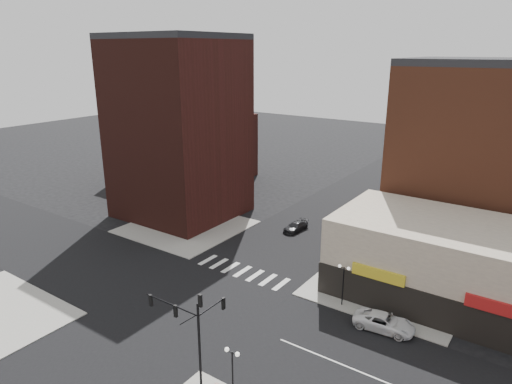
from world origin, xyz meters
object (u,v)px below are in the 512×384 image
Objects in this scene: street_lamp_se_a at (232,362)px; white_suv at (384,322)px; street_lamp_ne at (344,275)px; dark_sedan_north at (296,227)px; traffic_signal at (192,322)px.

white_suv is at bearing 68.54° from street_lamp_se_a.
street_lamp_ne is 0.97× the size of dark_sedan_north.
street_lamp_ne is at bearing 73.25° from traffic_signal.
street_lamp_ne is at bearing 66.69° from white_suv.
dark_sedan_north is (-8.47, 29.84, -4.34)m from traffic_signal.
traffic_signal is at bearing -106.75° from street_lamp_ne.
white_suv is at bearing 56.56° from traffic_signal.
traffic_signal is at bearing 140.95° from white_suv.
street_lamp_se_a reaches higher than white_suv.
dark_sedan_north is at bearing 43.55° from white_suv.
street_lamp_ne is (4.76, 15.83, -1.67)m from traffic_signal.
street_lamp_se_a and street_lamp_ne have the same top height.
white_suv reaches higher than dark_sedan_north.
traffic_signal is 1.82× the size of dark_sedan_north.
traffic_signal is at bearing -68.59° from dark_sedan_north.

